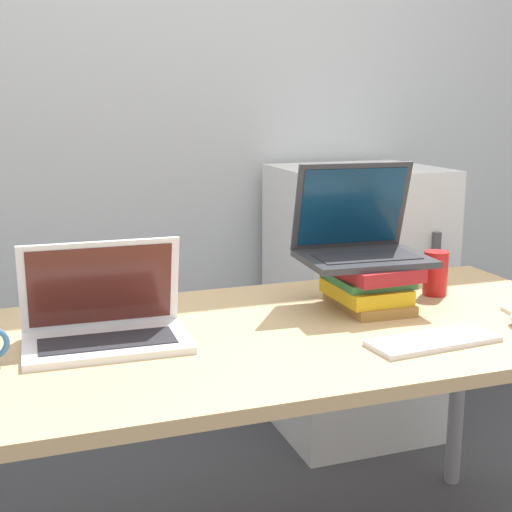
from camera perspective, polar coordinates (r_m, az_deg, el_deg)
wall_back at (r=2.67m, az=-7.99°, el=14.50°), size 8.00×0.05×2.70m
desk at (r=1.69m, az=0.52°, el=-8.17°), size 1.71×0.79×0.72m
laptop_left at (r=1.61m, az=-12.00°, el=-5.26°), size 0.36×0.23×0.22m
book_stack at (r=1.86m, az=8.96°, el=-2.25°), size 0.20×0.25×0.12m
laptop_on_books at (r=1.87m, az=8.29°, el=1.23°), size 0.33×0.26×0.25m
wireless_keyboard at (r=1.63m, az=14.01°, el=-6.59°), size 0.31×0.13×0.01m
soda_can at (r=2.01m, az=14.16°, el=-1.34°), size 0.07×0.07×0.12m
mini_fridge at (r=2.70m, az=7.92°, el=-3.67°), size 0.56×0.52×1.01m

